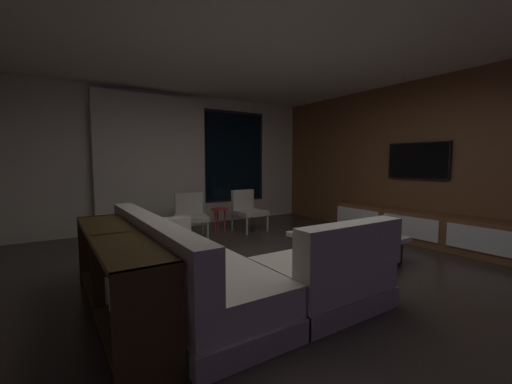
% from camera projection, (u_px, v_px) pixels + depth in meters
% --- Properties ---
extents(floor, '(9.20, 9.20, 0.00)m').
position_uv_depth(floor, '(289.00, 277.00, 3.72)').
color(floor, '#332B26').
extents(back_wall_with_window, '(6.60, 0.30, 2.70)m').
position_uv_depth(back_wall_with_window, '(175.00, 161.00, 6.58)').
color(back_wall_with_window, beige).
rests_on(back_wall_with_window, floor).
extents(media_wall, '(0.12, 7.80, 2.70)m').
position_uv_depth(media_wall, '(436.00, 160.00, 5.26)').
color(media_wall, brown).
rests_on(media_wall, floor).
extents(ceiling, '(8.20, 8.20, 0.00)m').
position_uv_depth(ceiling, '(291.00, 34.00, 3.47)').
color(ceiling, beige).
extents(sectional_couch, '(1.98, 2.50, 0.82)m').
position_uv_depth(sectional_couch, '(222.00, 270.00, 3.08)').
color(sectional_couch, '#A49C8C').
rests_on(sectional_couch, floor).
extents(coffee_table, '(1.16, 1.16, 0.36)m').
position_uv_depth(coffee_table, '(347.00, 247.00, 4.33)').
color(coffee_table, '#382710').
rests_on(coffee_table, floor).
extents(book_stack_on_coffee_table, '(0.29, 0.21, 0.11)m').
position_uv_depth(book_stack_on_coffee_table, '(353.00, 232.00, 4.21)').
color(book_stack_on_coffee_table, teal).
rests_on(book_stack_on_coffee_table, coffee_table).
extents(accent_chair_near_window, '(0.57, 0.59, 0.78)m').
position_uv_depth(accent_chair_near_window, '(247.00, 208.00, 6.25)').
color(accent_chair_near_window, '#B2ADA0').
rests_on(accent_chair_near_window, floor).
extents(accent_chair_by_curtain, '(0.66, 0.67, 0.78)m').
position_uv_depth(accent_chair_by_curtain, '(190.00, 213.00, 5.65)').
color(accent_chair_by_curtain, '#B2ADA0').
rests_on(accent_chair_by_curtain, floor).
extents(side_stool, '(0.32, 0.32, 0.46)m').
position_uv_depth(side_stool, '(220.00, 213.00, 6.04)').
color(side_stool, red).
rests_on(side_stool, floor).
extents(media_console, '(0.46, 3.10, 0.52)m').
position_uv_depth(media_console, '(420.00, 228.00, 5.25)').
color(media_console, brown).
rests_on(media_console, floor).
extents(mounted_tv, '(0.05, 1.06, 0.61)m').
position_uv_depth(mounted_tv, '(417.00, 161.00, 5.41)').
color(mounted_tv, black).
extents(console_table_behind_couch, '(0.40, 2.10, 0.74)m').
position_uv_depth(console_table_behind_couch, '(116.00, 272.00, 2.68)').
color(console_table_behind_couch, '#382710').
rests_on(console_table_behind_couch, floor).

